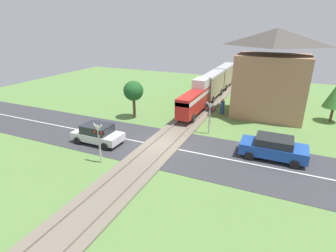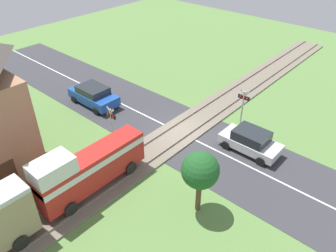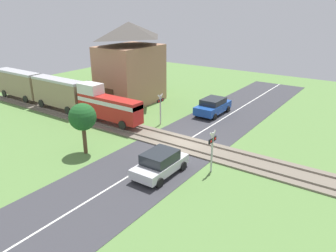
# 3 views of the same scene
# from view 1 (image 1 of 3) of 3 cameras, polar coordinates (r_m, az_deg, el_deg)

# --- Properties ---
(ground_plane) EXTENTS (60.00, 60.00, 0.00)m
(ground_plane) POSITION_cam_1_polar(r_m,az_deg,el_deg) (19.90, -1.48, -4.42)
(ground_plane) COLOR #5B8442
(road_surface) EXTENTS (48.00, 6.40, 0.02)m
(road_surface) POSITION_cam_1_polar(r_m,az_deg,el_deg) (19.90, -1.48, -4.40)
(road_surface) COLOR #38383D
(road_surface) RESTS_ON ground_plane
(track_bed) EXTENTS (2.80, 48.00, 0.24)m
(track_bed) POSITION_cam_1_polar(r_m,az_deg,el_deg) (19.87, -1.49, -4.25)
(track_bed) COLOR #756B5B
(track_bed) RESTS_ON ground_plane
(train) EXTENTS (1.58, 19.95, 3.18)m
(train) POSITION_cam_1_polar(r_m,az_deg,el_deg) (32.16, 9.69, 8.91)
(train) COLOR red
(train) RESTS_ON track_bed
(car_near_crossing) EXTENTS (3.89, 1.96, 1.52)m
(car_near_crossing) POSITION_cam_1_polar(r_m,az_deg,el_deg) (20.85, -15.05, -1.58)
(car_near_crossing) COLOR silver
(car_near_crossing) RESTS_ON ground_plane
(car_far_side) EXTENTS (4.33, 2.08, 1.56)m
(car_far_side) POSITION_cam_1_polar(r_m,az_deg,el_deg) (19.24, 21.95, -4.33)
(car_far_side) COLOR #1E4CA8
(car_far_side) RESTS_ON ground_plane
(crossing_signal_west_approach) EXTENTS (0.90, 0.18, 2.77)m
(crossing_signal_west_approach) POSITION_cam_1_polar(r_m,az_deg,el_deg) (17.48, -14.82, -2.51)
(crossing_signal_west_approach) COLOR #B7B7B7
(crossing_signal_west_approach) RESTS_ON ground_plane
(crossing_signal_east_approach) EXTENTS (0.90, 0.18, 2.77)m
(crossing_signal_east_approach) POSITION_cam_1_polar(r_m,az_deg,el_deg) (21.78, 9.09, 2.73)
(crossing_signal_east_approach) COLOR #B7B7B7
(crossing_signal_east_approach) RESTS_ON ground_plane
(station_building) EXTENTS (7.00, 5.13, 8.32)m
(station_building) POSITION_cam_1_polar(r_m,az_deg,el_deg) (27.23, 21.56, 10.17)
(station_building) COLOR #AD7A5B
(station_building) RESTS_ON ground_plane
(pedestrian_by_station) EXTENTS (0.40, 0.40, 1.62)m
(pedestrian_by_station) POSITION_cam_1_polar(r_m,az_deg,el_deg) (27.34, 11.74, 4.08)
(pedestrian_by_station) COLOR #2D4C8E
(pedestrian_by_station) RESTS_ON ground_plane
(tree_by_station) EXTENTS (1.98, 1.98, 3.79)m
(tree_by_station) POSITION_cam_1_polar(r_m,az_deg,el_deg) (28.57, 32.77, 5.68)
(tree_by_station) COLOR brown
(tree_by_station) RESTS_ON ground_plane
(tree_roadside_hedge) EXTENTS (1.90, 1.90, 3.66)m
(tree_roadside_hedge) POSITION_cam_1_polar(r_m,az_deg,el_deg) (25.34, -7.54, 7.52)
(tree_roadside_hedge) COLOR brown
(tree_roadside_hedge) RESTS_ON ground_plane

